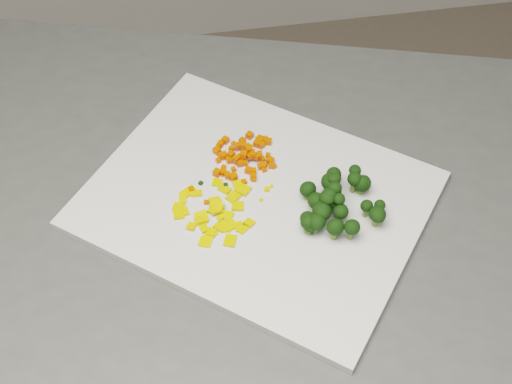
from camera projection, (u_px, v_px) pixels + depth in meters
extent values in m
cube|color=#474744|center=(240.00, 366.00, 1.29)|extent=(1.20, 0.99, 0.90)
cube|color=silver|center=(256.00, 199.00, 0.95)|extent=(0.54, 0.52, 0.01)
cube|color=#D63E02|center=(230.00, 177.00, 0.96)|extent=(0.01, 0.01, 0.01)
cube|color=#D63E02|center=(250.00, 156.00, 0.97)|extent=(0.01, 0.01, 0.01)
cube|color=#D63E02|center=(250.00, 135.00, 1.01)|extent=(0.01, 0.01, 0.01)
cube|color=#D63E02|center=(224.00, 156.00, 0.98)|extent=(0.01, 0.01, 0.01)
cube|color=#D63E02|center=(244.00, 155.00, 0.97)|extent=(0.01, 0.01, 0.01)
cube|color=#D63E02|center=(260.00, 166.00, 0.97)|extent=(0.01, 0.01, 0.01)
cube|color=#D63E02|center=(256.00, 157.00, 0.97)|extent=(0.01, 0.01, 0.01)
cube|color=#D63E02|center=(231.00, 155.00, 0.98)|extent=(0.01, 0.01, 0.01)
cube|color=#D63E02|center=(224.00, 168.00, 0.97)|extent=(0.01, 0.01, 0.01)
cube|color=#D63E02|center=(263.00, 160.00, 0.98)|extent=(0.01, 0.01, 0.01)
cube|color=#D63E02|center=(232.00, 149.00, 0.98)|extent=(0.01, 0.01, 0.01)
cube|color=#D63E02|center=(257.00, 143.00, 1.00)|extent=(0.01, 0.01, 0.01)
cube|color=#D63E02|center=(248.00, 170.00, 0.97)|extent=(0.01, 0.01, 0.01)
cube|color=#D63E02|center=(223.00, 172.00, 0.96)|extent=(0.01, 0.01, 0.01)
cube|color=#D63E02|center=(240.00, 163.00, 0.97)|extent=(0.01, 0.01, 0.01)
cube|color=#D63E02|center=(217.00, 151.00, 0.99)|extent=(0.01, 0.01, 0.01)
cube|color=#D63E02|center=(253.00, 171.00, 0.96)|extent=(0.01, 0.01, 0.01)
cube|color=#D63E02|center=(244.00, 155.00, 0.98)|extent=(0.01, 0.01, 0.01)
cube|color=#D63E02|center=(236.00, 159.00, 0.97)|extent=(0.01, 0.01, 0.01)
cube|color=#D63E02|center=(266.00, 140.00, 1.00)|extent=(0.01, 0.01, 0.01)
cube|color=#D63E02|center=(245.00, 163.00, 0.97)|extent=(0.01, 0.01, 0.01)
cube|color=#D63E02|center=(237.00, 160.00, 0.98)|extent=(0.01, 0.01, 0.01)
cube|color=#D63E02|center=(216.00, 150.00, 0.99)|extent=(0.01, 0.01, 0.01)
cube|color=#D63E02|center=(240.00, 157.00, 0.98)|extent=(0.01, 0.01, 0.01)
cube|color=#D63E02|center=(260.00, 140.00, 1.00)|extent=(0.01, 0.01, 0.01)
cube|color=#D63E02|center=(260.00, 139.00, 1.00)|extent=(0.01, 0.01, 0.01)
cube|color=#D63E02|center=(259.00, 156.00, 0.97)|extent=(0.01, 0.01, 0.01)
cube|color=#D63E02|center=(221.00, 144.00, 1.00)|extent=(0.01, 0.01, 0.01)
cube|color=#D63E02|center=(249.00, 149.00, 0.98)|extent=(0.01, 0.01, 0.01)
cube|color=#D63E02|center=(240.00, 146.00, 0.99)|extent=(0.01, 0.01, 0.01)
cube|color=#D63E02|center=(263.00, 166.00, 0.97)|extent=(0.01, 0.01, 0.01)
cube|color=#D63E02|center=(261.00, 145.00, 1.00)|extent=(0.01, 0.01, 0.01)
cube|color=#D63E02|center=(253.00, 176.00, 0.96)|extent=(0.01, 0.01, 0.01)
cube|color=#D63E02|center=(269.00, 142.00, 1.00)|extent=(0.01, 0.01, 0.01)
cube|color=#D63E02|center=(242.00, 141.00, 1.00)|extent=(0.01, 0.01, 0.01)
cube|color=#D63E02|center=(249.00, 134.00, 1.01)|extent=(0.01, 0.01, 0.01)
cube|color=#D63E02|center=(270.00, 161.00, 0.98)|extent=(0.01, 0.01, 0.01)
cube|color=#D63E02|center=(268.00, 155.00, 0.98)|extent=(0.01, 0.01, 0.01)
cube|color=#D63E02|center=(254.00, 179.00, 0.96)|extent=(0.01, 0.01, 0.01)
cube|color=#D63E02|center=(242.00, 142.00, 1.00)|extent=(0.01, 0.01, 0.01)
cube|color=#D63E02|center=(234.00, 144.00, 1.00)|extent=(0.01, 0.01, 0.01)
cube|color=#D63E02|center=(233.00, 169.00, 0.97)|extent=(0.01, 0.01, 0.01)
cube|color=#D63E02|center=(264.00, 169.00, 0.97)|extent=(0.01, 0.01, 0.01)
cube|color=#D63E02|center=(234.00, 176.00, 0.96)|extent=(0.01, 0.01, 0.01)
cube|color=#D63E02|center=(264.00, 141.00, 1.00)|extent=(0.01, 0.01, 0.01)
cube|color=#D63E02|center=(221.00, 156.00, 0.98)|extent=(0.01, 0.01, 0.01)
cube|color=#D63E02|center=(238.00, 146.00, 0.99)|extent=(0.01, 0.01, 0.01)
cube|color=#D63E02|center=(274.00, 166.00, 0.97)|extent=(0.01, 0.01, 0.01)
cube|color=#D63E02|center=(248.00, 147.00, 0.98)|extent=(0.01, 0.01, 0.01)
cube|color=#D63E02|center=(271.00, 166.00, 0.97)|extent=(0.01, 0.01, 0.01)
cube|color=#D63E02|center=(233.00, 177.00, 0.96)|extent=(0.01, 0.01, 0.01)
cube|color=#D63E02|center=(229.00, 160.00, 0.98)|extent=(0.01, 0.01, 0.01)
cube|color=#D63E02|center=(253.00, 155.00, 0.97)|extent=(0.01, 0.01, 0.01)
cube|color=#D63E02|center=(218.00, 146.00, 1.00)|extent=(0.01, 0.01, 0.01)
cube|color=#D63E02|center=(243.00, 146.00, 0.99)|extent=(0.01, 0.01, 0.01)
cube|color=#D63E02|center=(239.00, 146.00, 0.99)|extent=(0.01, 0.01, 0.01)
cube|color=#D63E02|center=(252.00, 152.00, 0.98)|extent=(0.01, 0.01, 0.01)
cube|color=#D63E02|center=(245.00, 148.00, 0.99)|extent=(0.01, 0.01, 0.01)
cube|color=#D63E02|center=(228.00, 175.00, 0.96)|extent=(0.01, 0.01, 0.01)
cube|color=#D63E02|center=(217.00, 173.00, 0.96)|extent=(0.01, 0.01, 0.01)
cube|color=#D63E02|center=(225.00, 140.00, 1.00)|extent=(0.01, 0.01, 0.01)
cube|color=#D63E02|center=(259.00, 154.00, 0.99)|extent=(0.01, 0.01, 0.01)
cube|color=#D63E02|center=(239.00, 157.00, 0.97)|extent=(0.01, 0.01, 0.01)
cube|color=#D63E02|center=(240.00, 163.00, 0.97)|extent=(0.01, 0.01, 0.01)
cube|color=#D63E02|center=(261.00, 158.00, 0.98)|extent=(0.01, 0.01, 0.01)
cube|color=#D63E02|center=(218.00, 161.00, 0.98)|extent=(0.01, 0.01, 0.01)
cube|color=#E0B60B|center=(243.00, 190.00, 0.95)|extent=(0.02, 0.02, 0.01)
cube|color=#E0B60B|center=(238.00, 206.00, 0.93)|extent=(0.02, 0.02, 0.00)
cube|color=#E0B60B|center=(239.00, 186.00, 0.95)|extent=(0.02, 0.02, 0.01)
cube|color=#E0B60B|center=(202.00, 217.00, 0.92)|extent=(0.02, 0.02, 0.01)
cube|color=#E0B60B|center=(191.00, 226.00, 0.91)|extent=(0.01, 0.02, 0.01)
cube|color=#E0B60B|center=(249.00, 223.00, 0.91)|extent=(0.02, 0.02, 0.01)
cube|color=#E0B60B|center=(204.00, 229.00, 0.91)|extent=(0.01, 0.01, 0.01)
cube|color=#E0B60B|center=(241.00, 228.00, 0.91)|extent=(0.02, 0.02, 0.01)
cube|color=#E0B60B|center=(211.00, 235.00, 0.90)|extent=(0.02, 0.02, 0.00)
cube|color=#E0B60B|center=(205.00, 242.00, 0.89)|extent=(0.02, 0.02, 0.00)
cube|color=#E0B60B|center=(196.00, 193.00, 0.94)|extent=(0.02, 0.01, 0.00)
cube|color=#E0B60B|center=(178.00, 207.00, 0.93)|extent=(0.02, 0.02, 0.00)
cube|color=#E0B60B|center=(216.00, 209.00, 0.92)|extent=(0.02, 0.02, 0.01)
cube|color=#E0B60B|center=(217.00, 205.00, 0.92)|extent=(0.02, 0.02, 0.01)
cube|color=#E0B60B|center=(225.00, 189.00, 0.95)|extent=(0.02, 0.02, 0.01)
cube|color=#E0B60B|center=(230.00, 240.00, 0.89)|extent=(0.02, 0.02, 0.01)
cube|color=#E0B60B|center=(230.00, 225.00, 0.91)|extent=(0.02, 0.02, 0.01)
cube|color=#E0B60B|center=(233.00, 197.00, 0.94)|extent=(0.02, 0.02, 0.01)
cube|color=#E0B60B|center=(201.00, 220.00, 0.91)|extent=(0.02, 0.01, 0.01)
cube|color=#E0B60B|center=(215.00, 201.00, 0.93)|extent=(0.02, 0.02, 0.01)
cube|color=#E0B60B|center=(224.00, 227.00, 0.91)|extent=(0.02, 0.02, 0.00)
cube|color=#E0B60B|center=(217.00, 182.00, 0.96)|extent=(0.02, 0.02, 0.01)
cube|color=#E0B60B|center=(179.00, 214.00, 0.92)|extent=(0.01, 0.02, 0.00)
cube|color=#E0B60B|center=(239.00, 226.00, 0.91)|extent=(0.01, 0.02, 0.01)
cube|color=#E0B60B|center=(190.00, 191.00, 0.95)|extent=(0.02, 0.02, 0.01)
cube|color=#E0B60B|center=(220.00, 227.00, 0.91)|extent=(0.02, 0.02, 0.01)
cube|color=#E0B60B|center=(183.00, 198.00, 0.94)|extent=(0.01, 0.02, 0.01)
cube|color=#E0B60B|center=(227.00, 216.00, 0.92)|extent=(0.02, 0.02, 0.01)
cube|color=#E0B60B|center=(211.00, 233.00, 0.90)|extent=(0.02, 0.02, 0.01)
cube|color=#E0B60B|center=(182.00, 212.00, 0.92)|extent=(0.02, 0.02, 0.01)
cube|color=#D63E02|center=(217.00, 204.00, 0.93)|extent=(0.01, 0.01, 0.00)
cube|color=#D63E02|center=(244.00, 182.00, 0.95)|extent=(0.01, 0.01, 0.00)
cube|color=#E0B60B|center=(210.00, 211.00, 0.92)|extent=(0.01, 0.01, 0.00)
cube|color=black|center=(226.00, 185.00, 0.95)|extent=(0.01, 0.01, 0.00)
cube|color=#D63E02|center=(206.00, 202.00, 0.93)|extent=(0.01, 0.01, 0.00)
cube|color=#D63E02|center=(243.00, 158.00, 0.98)|extent=(0.01, 0.01, 0.00)
cube|color=#E0B60B|center=(267.00, 189.00, 0.95)|extent=(0.01, 0.01, 0.00)
cube|color=#E0B60B|center=(261.00, 200.00, 0.94)|extent=(0.01, 0.01, 0.00)
cube|color=black|center=(242.00, 226.00, 0.91)|extent=(0.01, 0.01, 0.00)
cube|color=#D63E02|center=(179.00, 206.00, 0.93)|extent=(0.01, 0.01, 0.00)
cube|color=#E0B60B|center=(272.00, 186.00, 0.95)|extent=(0.01, 0.01, 0.00)
cube|color=#E0B60B|center=(220.00, 218.00, 0.92)|extent=(0.01, 0.01, 0.01)
cube|color=black|center=(201.00, 183.00, 0.95)|extent=(0.01, 0.01, 0.00)
cube|color=#D63E02|center=(191.00, 189.00, 0.95)|extent=(0.01, 0.01, 0.00)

